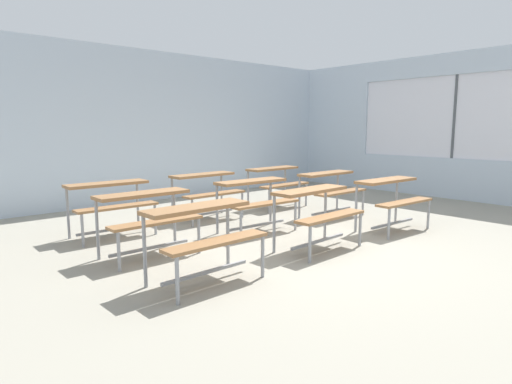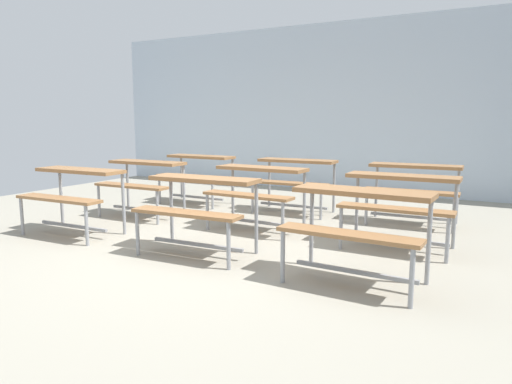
{
  "view_description": "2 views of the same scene",
  "coord_description": "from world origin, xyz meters",
  "px_view_note": "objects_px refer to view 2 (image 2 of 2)",
  "views": [
    {
      "loc": [
        -4.02,
        -3.49,
        1.5
      ],
      "look_at": [
        -0.05,
        0.99,
        0.59
      ],
      "focal_mm": 30.1,
      "sensor_mm": 36.0,
      "label": 1
    },
    {
      "loc": [
        2.54,
        -3.73,
        1.29
      ],
      "look_at": [
        -0.29,
        1.54,
        0.36
      ],
      "focal_mm": 32.69,
      "sensor_mm": 36.0,
      "label": 2
    }
  ],
  "objects_px": {
    "desk_bench_r1c0": "(142,175)",
    "desk_bench_r2c0": "(197,167)",
    "desk_bench_r0c0": "(73,185)",
    "desk_bench_r0c1": "(198,197)",
    "desk_bench_r2c1": "(294,173)",
    "desk_bench_r1c2": "(400,193)",
    "desk_bench_r2c2": "(413,179)",
    "desk_bench_r1c1": "(257,183)",
    "desk_bench_r0c2": "(357,214)"
  },
  "relations": [
    {
      "from": "desk_bench_r0c1",
      "to": "desk_bench_r0c2",
      "type": "distance_m",
      "value": 1.58
    },
    {
      "from": "desk_bench_r0c1",
      "to": "desk_bench_r2c2",
      "type": "bearing_deg",
      "value": 53.57
    },
    {
      "from": "desk_bench_r0c2",
      "to": "desk_bench_r1c2",
      "type": "bearing_deg",
      "value": 88.66
    },
    {
      "from": "desk_bench_r1c1",
      "to": "desk_bench_r2c2",
      "type": "bearing_deg",
      "value": 39.12
    },
    {
      "from": "desk_bench_r1c1",
      "to": "desk_bench_r2c0",
      "type": "relative_size",
      "value": 1.01
    },
    {
      "from": "desk_bench_r0c2",
      "to": "desk_bench_r2c0",
      "type": "distance_m",
      "value": 3.99
    },
    {
      "from": "desk_bench_r0c1",
      "to": "desk_bench_r1c0",
      "type": "distance_m",
      "value": 2.03
    },
    {
      "from": "desk_bench_r0c0",
      "to": "desk_bench_r2c0",
      "type": "height_order",
      "value": "same"
    },
    {
      "from": "desk_bench_r0c1",
      "to": "desk_bench_r2c1",
      "type": "xyz_separation_m",
      "value": [
        -0.01,
        2.32,
        0.0
      ]
    },
    {
      "from": "desk_bench_r1c0",
      "to": "desk_bench_r2c1",
      "type": "distance_m",
      "value": 2.08
    },
    {
      "from": "desk_bench_r0c2",
      "to": "desk_bench_r2c2",
      "type": "bearing_deg",
      "value": 92.52
    },
    {
      "from": "desk_bench_r0c1",
      "to": "desk_bench_r2c2",
      "type": "distance_m",
      "value": 2.82
    },
    {
      "from": "desk_bench_r0c1",
      "to": "desk_bench_r2c1",
      "type": "relative_size",
      "value": 1.01
    },
    {
      "from": "desk_bench_r2c2",
      "to": "desk_bench_r1c1",
      "type": "bearing_deg",
      "value": -144.86
    },
    {
      "from": "desk_bench_r0c1",
      "to": "desk_bench_r2c2",
      "type": "relative_size",
      "value": 1.0
    },
    {
      "from": "desk_bench_r0c0",
      "to": "desk_bench_r0c1",
      "type": "bearing_deg",
      "value": -0.69
    },
    {
      "from": "desk_bench_r0c0",
      "to": "desk_bench_r1c0",
      "type": "distance_m",
      "value": 1.13
    },
    {
      "from": "desk_bench_r0c1",
      "to": "desk_bench_r2c0",
      "type": "bearing_deg",
      "value": 123.48
    },
    {
      "from": "desk_bench_r1c1",
      "to": "desk_bench_r2c1",
      "type": "xyz_separation_m",
      "value": [
        -0.03,
        1.17,
        0.0
      ]
    },
    {
      "from": "desk_bench_r1c1",
      "to": "desk_bench_r1c2",
      "type": "bearing_deg",
      "value": 0.72
    },
    {
      "from": "desk_bench_r1c1",
      "to": "desk_bench_r2c2",
      "type": "relative_size",
      "value": 1.0
    },
    {
      "from": "desk_bench_r0c0",
      "to": "desk_bench_r2c0",
      "type": "bearing_deg",
      "value": 87.27
    },
    {
      "from": "desk_bench_r0c1",
      "to": "desk_bench_r1c0",
      "type": "bearing_deg",
      "value": 144.57
    },
    {
      "from": "desk_bench_r2c0",
      "to": "desk_bench_r0c1",
      "type": "bearing_deg",
      "value": -53.11
    },
    {
      "from": "desk_bench_r0c1",
      "to": "desk_bench_r0c2",
      "type": "height_order",
      "value": "same"
    },
    {
      "from": "desk_bench_r1c0",
      "to": "desk_bench_r2c1",
      "type": "bearing_deg",
      "value": 35.56
    },
    {
      "from": "desk_bench_r0c0",
      "to": "desk_bench_r0c1",
      "type": "distance_m",
      "value": 1.69
    },
    {
      "from": "desk_bench_r0c0",
      "to": "desk_bench_r0c2",
      "type": "distance_m",
      "value": 3.27
    },
    {
      "from": "desk_bench_r0c1",
      "to": "desk_bench_r2c0",
      "type": "height_order",
      "value": "same"
    },
    {
      "from": "desk_bench_r2c1",
      "to": "desk_bench_r2c2",
      "type": "distance_m",
      "value": 1.6
    },
    {
      "from": "desk_bench_r0c0",
      "to": "desk_bench_r1c2",
      "type": "relative_size",
      "value": 1.01
    },
    {
      "from": "desk_bench_r2c0",
      "to": "desk_bench_r2c2",
      "type": "bearing_deg",
      "value": 2.13
    },
    {
      "from": "desk_bench_r2c0",
      "to": "desk_bench_r2c2",
      "type": "xyz_separation_m",
      "value": [
        3.22,
        0.05,
        0.0
      ]
    },
    {
      "from": "desk_bench_r2c0",
      "to": "desk_bench_r1c2",
      "type": "bearing_deg",
      "value": -18.28
    },
    {
      "from": "desk_bench_r1c1",
      "to": "desk_bench_r2c1",
      "type": "height_order",
      "value": "same"
    },
    {
      "from": "desk_bench_r0c1",
      "to": "desk_bench_r1c2",
      "type": "height_order",
      "value": "same"
    },
    {
      "from": "desk_bench_r2c1",
      "to": "desk_bench_r0c2",
      "type": "bearing_deg",
      "value": -58.04
    },
    {
      "from": "desk_bench_r1c0",
      "to": "desk_bench_r2c2",
      "type": "relative_size",
      "value": 0.99
    },
    {
      "from": "desk_bench_r1c0",
      "to": "desk_bench_r1c1",
      "type": "relative_size",
      "value": 0.98
    },
    {
      "from": "desk_bench_r1c2",
      "to": "desk_bench_r2c0",
      "type": "xyz_separation_m",
      "value": [
        -3.3,
        1.17,
        0.0
      ]
    },
    {
      "from": "desk_bench_r2c1",
      "to": "desk_bench_r1c0",
      "type": "bearing_deg",
      "value": -145.79
    },
    {
      "from": "desk_bench_r0c0",
      "to": "desk_bench_r2c2",
      "type": "xyz_separation_m",
      "value": [
        3.28,
        2.35,
        0.0
      ]
    },
    {
      "from": "desk_bench_r1c2",
      "to": "desk_bench_r2c2",
      "type": "distance_m",
      "value": 1.22
    },
    {
      "from": "desk_bench_r1c1",
      "to": "desk_bench_r0c1",
      "type": "bearing_deg",
      "value": -88.73
    },
    {
      "from": "desk_bench_r2c1",
      "to": "desk_bench_r2c2",
      "type": "xyz_separation_m",
      "value": [
        1.6,
        0.01,
        0.0
      ]
    },
    {
      "from": "desk_bench_r1c0",
      "to": "desk_bench_r2c0",
      "type": "bearing_deg",
      "value": 86.97
    },
    {
      "from": "desk_bench_r0c0",
      "to": "desk_bench_r0c1",
      "type": "relative_size",
      "value": 0.99
    },
    {
      "from": "desk_bench_r0c1",
      "to": "desk_bench_r2c0",
      "type": "xyz_separation_m",
      "value": [
        -1.64,
        2.28,
        0.0
      ]
    },
    {
      "from": "desk_bench_r0c1",
      "to": "desk_bench_r1c1",
      "type": "xyz_separation_m",
      "value": [
        0.02,
        1.16,
        0.0
      ]
    },
    {
      "from": "desk_bench_r2c2",
      "to": "desk_bench_r0c1",
      "type": "bearing_deg",
      "value": -125.98
    }
  ]
}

